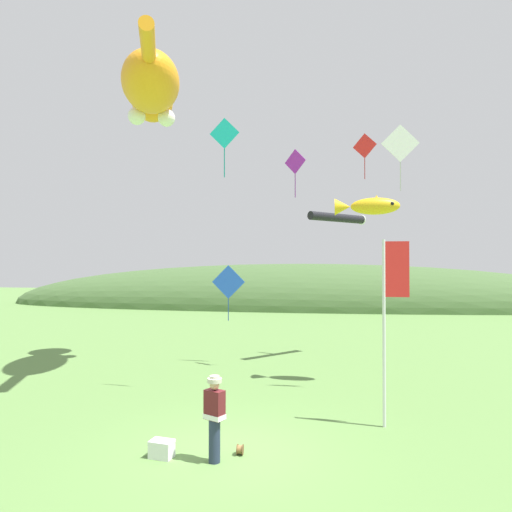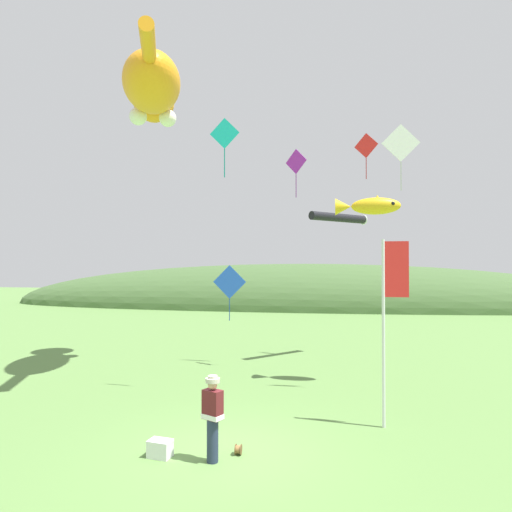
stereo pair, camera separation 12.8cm
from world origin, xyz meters
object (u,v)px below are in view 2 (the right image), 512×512
object	(u,v)px
kite_fish_windsock	(368,206)
kite_diamond_white	(401,143)
festival_attendant	(213,416)
picnic_cooler	(160,449)
kite_tube_streamer	(339,218)
kite_diamond_teal	(225,134)
kite_diamond_violet	(296,162)
kite_diamond_red	(366,146)
kite_spool	(238,449)
festival_banner_pole	(389,304)
kite_giant_cat	(152,89)
kite_diamond_blue	(230,282)

from	to	relation	value
kite_fish_windsock	kite_diamond_white	xyz separation A→B (m)	(0.89, -1.18, 1.79)
festival_attendant	picnic_cooler	xyz separation A→B (m)	(-1.16, 0.06, -0.77)
kite_tube_streamer	kite_diamond_white	world-z (taller)	kite_diamond_white
kite_diamond_teal	kite_diamond_violet	distance (m)	4.11
kite_tube_streamer	kite_diamond_violet	distance (m)	3.49
kite_fish_windsock	kite_diamond_red	distance (m)	5.13
kite_fish_windsock	kite_tube_streamer	world-z (taller)	kite_fish_windsock
kite_spool	kite_diamond_teal	size ratio (longest dim) A/B	0.12
festival_banner_pole	kite_giant_cat	distance (m)	12.38
festival_attendant	kite_giant_cat	distance (m)	13.20
kite_diamond_violet	kite_diamond_blue	bearing A→B (deg)	161.95
kite_diamond_teal	kite_diamond_blue	size ratio (longest dim) A/B	0.82
festival_attendant	kite_diamond_violet	xyz separation A→B (m)	(1.16, 8.25, 7.03)
kite_diamond_red	kite_diamond_violet	size ratio (longest dim) A/B	1.06
festival_banner_pole	kite_spool	bearing A→B (deg)	-147.78
festival_banner_pole	kite_fish_windsock	bearing A→B (deg)	92.17
kite_spool	kite_diamond_violet	world-z (taller)	kite_diamond_violet
kite_spool	picnic_cooler	world-z (taller)	picnic_cooler
kite_diamond_red	kite_diamond_white	xyz separation A→B (m)	(0.62, -5.27, -1.29)
kite_fish_windsock	kite_tube_streamer	xyz separation A→B (m)	(-0.87, 4.00, 0.01)
kite_diamond_violet	kite_diamond_teal	bearing A→B (deg)	-118.96
kite_diamond_blue	festival_attendant	bearing A→B (deg)	-79.83
kite_spool	picnic_cooler	size ratio (longest dim) A/B	0.42
kite_giant_cat	kite_diamond_red	xyz separation A→B (m)	(8.36, 3.17, -1.75)
kite_diamond_red	kite_diamond_violet	distance (m)	3.92
kite_fish_windsock	kite_diamond_red	xyz separation A→B (m)	(0.26, 4.10, 3.08)
kite_fish_windsock	kite_diamond_white	size ratio (longest dim) A/B	1.05
kite_giant_cat	kite_diamond_red	bearing A→B (deg)	20.75
kite_fish_windsock	kite_diamond_red	size ratio (longest dim) A/B	1.11
kite_tube_streamer	kite_diamond_blue	bearing A→B (deg)	-162.09
festival_attendant	kite_diamond_white	xyz separation A→B (m)	(4.61, 5.44, 6.87)
kite_fish_windsock	kite_diamond_violet	distance (m)	3.61
kite_giant_cat	kite_diamond_violet	size ratio (longest dim) A/B	3.89
kite_diamond_teal	kite_diamond_white	world-z (taller)	kite_diamond_teal
kite_diamond_white	kite_diamond_blue	bearing A→B (deg)	149.24
kite_giant_cat	kite_diamond_blue	xyz separation A→B (m)	(2.73, 1.62, -7.55)
kite_fish_windsock	kite_giant_cat	bearing A→B (deg)	173.46
kite_diamond_blue	picnic_cooler	bearing A→B (deg)	-86.93
picnic_cooler	festival_banner_pole	world-z (taller)	festival_banner_pole
kite_spool	kite_diamond_violet	distance (m)	11.11
festival_banner_pole	festival_attendant	bearing A→B (deg)	-146.24
kite_diamond_blue	kite_tube_streamer	bearing A→B (deg)	17.91
kite_tube_streamer	kite_diamond_red	bearing A→B (deg)	4.80
kite_fish_windsock	kite_diamond_teal	distance (m)	5.38
kite_tube_streamer	kite_spool	bearing A→B (deg)	-103.24
kite_tube_streamer	kite_diamond_blue	size ratio (longest dim) A/B	1.13
kite_fish_windsock	kite_diamond_teal	size ratio (longest dim) A/B	1.17
kite_giant_cat	kite_diamond_white	bearing A→B (deg)	-13.19
kite_diamond_white	kite_diamond_red	bearing A→B (deg)	96.74
festival_banner_pole	kite_diamond_teal	distance (m)	7.21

